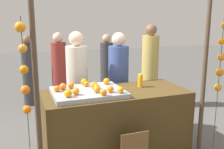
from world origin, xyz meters
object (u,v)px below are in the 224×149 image
at_px(vendor_right, 118,86).
at_px(orange_1, 71,85).
at_px(stall_counter, 116,122).
at_px(vendor_left, 78,88).
at_px(juice_bottle, 140,81).
at_px(orange_0, 68,93).

bearing_deg(vendor_right, orange_1, -148.46).
height_order(stall_counter, vendor_left, vendor_left).
height_order(stall_counter, vendor_right, vendor_right).
bearing_deg(vendor_left, juice_bottle, -38.54).
bearing_deg(juice_bottle, orange_0, -163.23).
xyz_separation_m(stall_counter, vendor_right, (0.31, 0.68, 0.32)).
height_order(stall_counter, orange_0, orange_0).
bearing_deg(orange_0, orange_1, 73.88).
bearing_deg(vendor_right, vendor_left, 177.70).
relative_size(stall_counter, juice_bottle, 9.89).
distance_m(stall_counter, juice_bottle, 0.67).
bearing_deg(juice_bottle, orange_1, 177.28).
bearing_deg(stall_counter, vendor_left, 117.22).
height_order(vendor_left, vendor_right, vendor_left).
xyz_separation_m(stall_counter, orange_0, (-0.68, -0.23, 0.54)).
relative_size(orange_1, juice_bottle, 0.42).
height_order(stall_counter, juice_bottle, juice_bottle).
distance_m(juice_bottle, vendor_right, 0.63).
relative_size(orange_0, vendor_right, 0.06).
relative_size(orange_0, vendor_left, 0.06).
bearing_deg(juice_bottle, stall_counter, -166.95).
xyz_separation_m(stall_counter, juice_bottle, (0.41, 0.09, 0.53)).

